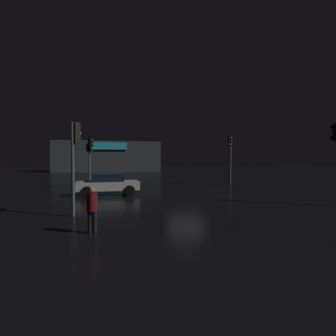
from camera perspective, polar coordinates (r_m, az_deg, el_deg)
ground_plane at (r=18.93m, az=3.74°, el=-5.44°), size 120.00×120.00×0.00m
store_building at (r=51.50m, az=-12.34°, el=2.33°), size 18.38×6.52×5.34m
traffic_signal_main at (r=23.40m, az=-15.62°, el=2.92°), size 0.43×0.41×4.01m
traffic_signal_opposite at (r=26.33m, az=12.61°, el=3.41°), size 0.42×0.42×4.47m
traffic_signal_cross_right at (r=12.50m, az=-18.53°, el=3.83°), size 0.43×0.41×4.00m
car_near at (r=19.03m, az=-12.20°, el=-3.16°), size 4.07×1.91×1.43m
pedestrian at (r=9.57m, az=-15.29°, el=-7.67°), size 0.41×0.41×1.54m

